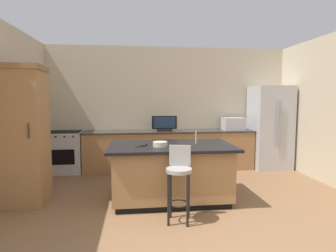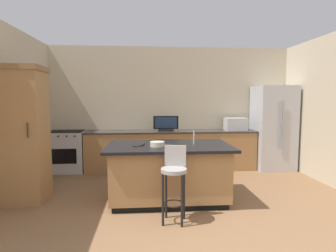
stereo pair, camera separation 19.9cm
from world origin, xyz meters
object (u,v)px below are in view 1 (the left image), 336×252
cabinet_tower (23,133)px  fruit_bowl (160,144)px  microwave (233,124)px  range_oven (65,152)px  cell_phone (139,146)px  bar_stool_center (179,177)px  tv_remote (145,145)px  kitchen_island (171,172)px  tv_monitor (164,124)px  refrigerator (270,127)px

cabinet_tower → fruit_bowl: (2.09, -0.28, -0.17)m
microwave → cabinet_tower: bearing=-155.4°
range_oven → fruit_bowl: 2.90m
cell_phone → bar_stool_center: bearing=-27.8°
tv_remote → kitchen_island: bearing=17.5°
cell_phone → tv_remote: 0.11m
bar_stool_center → cell_phone: (-0.51, 0.70, 0.30)m
fruit_bowl → tv_monitor: bearing=82.3°
tv_monitor → tv_remote: size_ratio=3.32×
refrigerator → cell_phone: 3.65m
fruit_bowl → refrigerator: bearing=36.1°
fruit_bowl → cell_phone: bearing=169.3°
tv_monitor → bar_stool_center: 2.73m
kitchen_island → fruit_bowl: (-0.19, -0.15, 0.48)m
refrigerator → bar_stool_center: (-2.58, -2.65, -0.35)m
range_oven → tv_monitor: size_ratio=1.63×
range_oven → cell_phone: (1.63, -2.04, 0.45)m
cell_phone → kitchen_island: bearing=36.8°
kitchen_island → cabinet_tower: 2.37m
cabinet_tower → tv_monitor: bearing=36.9°
cabinet_tower → microwave: (3.99, 1.83, -0.07)m
microwave → fruit_bowl: 2.84m
kitchen_island → fruit_bowl: bearing=-140.6°
microwave → tv_monitor: bearing=-178.2°
cell_phone → range_oven: bearing=154.5°
microwave → bar_stool_center: 3.26m
kitchen_island → range_oven: 2.88m
tv_monitor → bar_stool_center: tv_monitor is taller
tv_monitor → tv_remote: 1.99m
cabinet_tower → microwave: cabinet_tower is taller
cabinet_tower → tv_monitor: cabinet_tower is taller
range_oven → fruit_bowl: (1.94, -2.10, 0.48)m
range_oven → tv_monitor: tv_monitor is taller
range_oven → fruit_bowl: size_ratio=4.14×
range_oven → cabinet_tower: bearing=-94.6°
refrigerator → cabinet_tower: 5.16m
bar_stool_center → tv_remote: size_ratio=5.92×
bar_stool_center → range_oven: bearing=141.6°
range_oven → tv_remote: size_ratio=5.41×
cell_phone → tv_monitor: bearing=99.5°
range_oven → tv_remote: (1.71, -1.97, 0.46)m
kitchen_island → range_oven: bearing=137.5°
microwave → cell_phone: (-2.22, -2.04, -0.14)m
bar_stool_center → tv_remote: 0.93m
kitchen_island → tv_remote: tv_remote is taller
tv_monitor → tv_remote: bearing=-104.8°
cabinet_tower → bar_stool_center: cabinet_tower is taller
refrigerator → tv_remote: size_ratio=11.31×
kitchen_island → microwave: microwave is taller
kitchen_island → cell_phone: bearing=-169.3°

